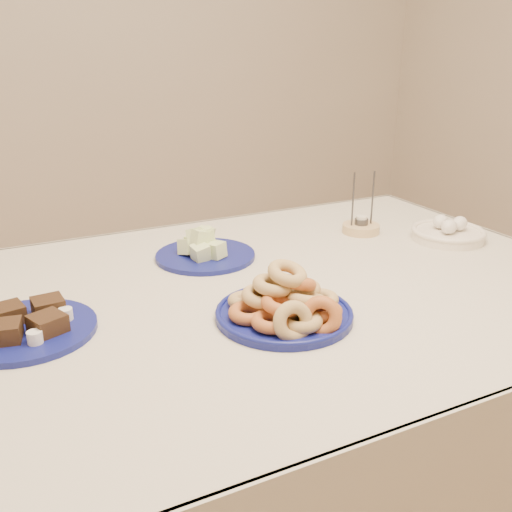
{
  "coord_description": "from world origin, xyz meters",
  "views": [
    {
      "loc": [
        -0.51,
        -1.07,
        1.28
      ],
      "look_at": [
        0.0,
        -0.05,
        0.85
      ],
      "focal_mm": 40.0,
      "sensor_mm": 36.0,
      "label": 1
    }
  ],
  "objects_px": {
    "candle_holder": "(361,227)",
    "egg_bowl": "(448,232)",
    "dining_table": "(246,332)",
    "melon_plate": "(204,249)",
    "brownie_plate": "(27,326)",
    "donut_platter": "(286,305)"
  },
  "relations": [
    {
      "from": "candle_holder",
      "to": "egg_bowl",
      "type": "distance_m",
      "value": 0.25
    },
    {
      "from": "dining_table",
      "to": "egg_bowl",
      "type": "relative_size",
      "value": 6.28
    },
    {
      "from": "melon_plate",
      "to": "brownie_plate",
      "type": "bearing_deg",
      "value": -152.88
    },
    {
      "from": "melon_plate",
      "to": "egg_bowl",
      "type": "distance_m",
      "value": 0.7
    },
    {
      "from": "donut_platter",
      "to": "candle_holder",
      "type": "distance_m",
      "value": 0.62
    },
    {
      "from": "melon_plate",
      "to": "egg_bowl",
      "type": "bearing_deg",
      "value": -14.46
    },
    {
      "from": "dining_table",
      "to": "candle_holder",
      "type": "xyz_separation_m",
      "value": [
        0.49,
        0.23,
        0.12
      ]
    },
    {
      "from": "melon_plate",
      "to": "dining_table",
      "type": "bearing_deg",
      "value": -88.14
    },
    {
      "from": "melon_plate",
      "to": "egg_bowl",
      "type": "height_order",
      "value": "melon_plate"
    },
    {
      "from": "melon_plate",
      "to": "brownie_plate",
      "type": "relative_size",
      "value": 0.94
    },
    {
      "from": "brownie_plate",
      "to": "candle_holder",
      "type": "height_order",
      "value": "candle_holder"
    },
    {
      "from": "dining_table",
      "to": "donut_platter",
      "type": "relative_size",
      "value": 5.15
    },
    {
      "from": "donut_platter",
      "to": "melon_plate",
      "type": "distance_m",
      "value": 0.41
    },
    {
      "from": "dining_table",
      "to": "egg_bowl",
      "type": "height_order",
      "value": "egg_bowl"
    },
    {
      "from": "dining_table",
      "to": "melon_plate",
      "type": "relative_size",
      "value": 6.05
    },
    {
      "from": "candle_holder",
      "to": "brownie_plate",
      "type": "bearing_deg",
      "value": -166.72
    },
    {
      "from": "donut_platter",
      "to": "egg_bowl",
      "type": "bearing_deg",
      "value": 19.35
    },
    {
      "from": "candle_holder",
      "to": "egg_bowl",
      "type": "relative_size",
      "value": 0.67
    },
    {
      "from": "donut_platter",
      "to": "egg_bowl",
      "type": "xyz_separation_m",
      "value": [
        0.66,
        0.23,
        -0.01
      ]
    },
    {
      "from": "brownie_plate",
      "to": "donut_platter",
      "type": "bearing_deg",
      "value": -19.77
    },
    {
      "from": "brownie_plate",
      "to": "candle_holder",
      "type": "xyz_separation_m",
      "value": [
        0.96,
        0.23,
        0.0
      ]
    },
    {
      "from": "dining_table",
      "to": "brownie_plate",
      "type": "distance_m",
      "value": 0.48
    }
  ]
}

